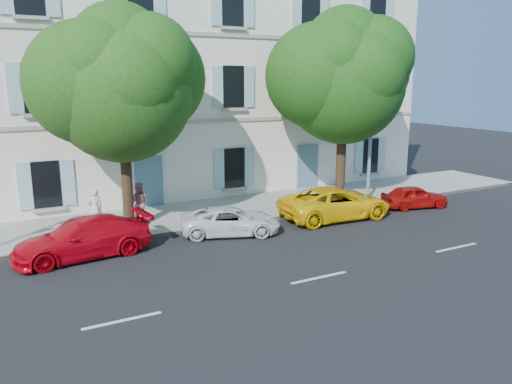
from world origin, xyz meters
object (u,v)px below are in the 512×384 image
tree_right (344,83)px  street_lamp (374,108)px  tree_left (122,91)px  car_red_hatchback (414,197)px  pedestrian_a (95,208)px  car_yellow_supercar (336,203)px  car_red_coupe (83,238)px  car_white_coupe (231,221)px  pedestrian_b (139,203)px

tree_right → street_lamp: bearing=-26.3°
tree_left → car_red_hatchback: bearing=-10.5°
pedestrian_a → tree_left: bearing=142.5°
tree_left → car_yellow_supercar: bearing=-14.4°
car_red_coupe → tree_left: 5.66m
tree_left → street_lamp: size_ratio=1.05×
car_yellow_supercar → car_red_hatchback: car_yellow_supercar is taller
car_yellow_supercar → tree_right: tree_right is taller
tree_left → street_lamp: (11.62, -0.72, -0.88)m
car_white_coupe → car_yellow_supercar: 5.00m
tree_right → street_lamp: 1.88m
tree_right → car_red_coupe: bearing=-170.7°
pedestrian_a → pedestrian_b: (1.66, -0.33, 0.08)m
car_yellow_supercar → pedestrian_b: pedestrian_b is taller
car_red_hatchback → car_yellow_supercar: bearing=99.1°
car_white_coupe → street_lamp: bearing=-60.3°
car_white_coupe → tree_left: 6.42m
car_yellow_supercar → street_lamp: 5.25m
car_white_coupe → street_lamp: (8.16, 1.40, 4.09)m
car_white_coupe → pedestrian_b: pedestrian_b is taller
street_lamp → tree_right: bearing=153.7°
car_red_coupe → tree_right: size_ratio=0.53×
car_red_coupe → car_white_coupe: (5.54, -0.04, -0.13)m
tree_right → pedestrian_b: size_ratio=5.05×
car_yellow_supercar → pedestrian_a: size_ratio=3.18×
pedestrian_a → car_red_hatchback: bearing=165.9°
tree_right → street_lamp: size_ratio=1.11×
car_red_coupe → pedestrian_b: bearing=128.1°
car_red_coupe → car_yellow_supercar: 10.54m
tree_right → pedestrian_a: (-11.41, 0.89, -4.83)m
tree_left → pedestrian_a: tree_left is taller
car_red_hatchback → pedestrian_b: size_ratio=1.82×
pedestrian_a → car_white_coupe: bearing=146.1°
tree_right → tree_left: bearing=179.7°
car_white_coupe → tree_left: bearing=78.5°
car_red_hatchback → pedestrian_a: pedestrian_a is taller
car_white_coupe → pedestrian_b: size_ratio=2.23×
pedestrian_a → pedestrian_b: pedestrian_b is taller
car_red_coupe → street_lamp: size_ratio=0.58×
car_red_coupe → pedestrian_b: pedestrian_b is taller
car_yellow_supercar → tree_left: bearing=78.3°
car_red_hatchback → pedestrian_a: size_ratio=2.01×
car_white_coupe → tree_right: size_ratio=0.44×
street_lamp → pedestrian_b: street_lamp is taller
pedestrian_b → pedestrian_a: bearing=14.0°
street_lamp → pedestrian_b: 11.72m
street_lamp → car_red_hatchback: bearing=-52.8°
car_red_coupe → pedestrian_b: 3.69m
tree_left → pedestrian_b: 4.55m
car_red_hatchback → car_red_coupe: bearing=100.8°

